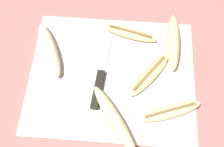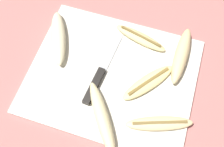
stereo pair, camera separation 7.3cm
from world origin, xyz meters
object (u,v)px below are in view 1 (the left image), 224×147
object	(u,v)px
banana_pale_long	(49,50)
banana_mellow_near	(173,42)
banana_spotted_left	(130,33)
banana_ripe_center	(170,111)
banana_golden_short	(149,74)
banana_soft_right	(114,119)
knife	(99,82)

from	to	relation	value
banana_pale_long	banana_mellow_near	xyz separation A→B (m)	(0.36, 0.05, 0.00)
banana_pale_long	banana_spotted_left	size ratio (longest dim) A/B	1.11
banana_pale_long	banana_ripe_center	distance (m)	0.38
banana_golden_short	banana_spotted_left	world-z (taller)	banana_spotted_left
banana_soft_right	banana_mellow_near	distance (m)	0.29
banana_pale_long	banana_mellow_near	world-z (taller)	banana_mellow_near
banana_mellow_near	banana_golden_short	bearing A→B (deg)	-122.65
banana_golden_short	banana_spotted_left	bearing A→B (deg)	113.83
banana_ripe_center	banana_soft_right	bearing A→B (deg)	-167.05
banana_soft_right	banana_mellow_near	bearing A→B (deg)	57.30
banana_golden_short	banana_mellow_near	bearing A→B (deg)	57.35
banana_soft_right	banana_mellow_near	size ratio (longest dim) A/B	1.00
banana_spotted_left	banana_golden_short	bearing A→B (deg)	-66.17
banana_soft_right	banana_golden_short	distance (m)	0.16
banana_pale_long	knife	bearing A→B (deg)	-30.00
knife	banana_golden_short	bearing A→B (deg)	19.20
banana_pale_long	banana_mellow_near	bearing A→B (deg)	8.41
knife	banana_mellow_near	xyz separation A→B (m)	(0.21, 0.14, 0.01)
banana_ripe_center	banana_spotted_left	size ratio (longest dim) A/B	1.05
banana_mellow_near	knife	bearing A→B (deg)	-145.49
banana_mellow_near	banana_spotted_left	size ratio (longest dim) A/B	1.13
banana_soft_right	banana_spotted_left	size ratio (longest dim) A/B	1.12
banana_mellow_near	banana_golden_short	distance (m)	0.13
banana_ripe_center	banana_soft_right	distance (m)	0.15
knife	banana_pale_long	bearing A→B (deg)	155.19
banana_pale_long	banana_golden_short	xyz separation A→B (m)	(0.29, -0.05, -0.01)
banana_soft_right	banana_ripe_center	bearing A→B (deg)	12.95
banana_pale_long	banana_golden_short	world-z (taller)	banana_pale_long
banana_mellow_near	banana_pale_long	bearing A→B (deg)	-171.59
banana_golden_short	banana_pale_long	bearing A→B (deg)	169.42
banana_mellow_near	banana_spotted_left	distance (m)	0.13
banana_spotted_left	banana_mellow_near	bearing A→B (deg)	-11.16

